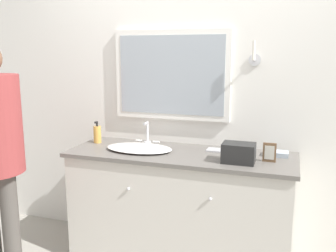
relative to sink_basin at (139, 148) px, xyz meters
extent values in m
cube|color=white|center=(0.32, 0.35, 0.38)|extent=(8.00, 0.06, 2.55)
cube|color=white|center=(0.16, 0.31, 0.54)|extent=(0.97, 0.04, 0.72)
cube|color=#9EA8B2|center=(0.16, 0.29, 0.54)|extent=(0.88, 0.01, 0.63)
cylinder|color=silver|center=(0.82, 0.31, 0.67)|extent=(0.09, 0.01, 0.09)
cylinder|color=silver|center=(0.82, 0.26, 0.67)|extent=(0.02, 0.10, 0.02)
cylinder|color=white|center=(0.82, 0.21, 0.74)|extent=(0.02, 0.02, 0.14)
cube|color=beige|center=(0.32, 0.02, -0.47)|extent=(1.66, 0.57, 0.85)
cube|color=#66605B|center=(0.32, 0.02, -0.03)|extent=(1.71, 0.60, 0.03)
sphere|color=silver|center=(0.02, -0.27, -0.24)|extent=(0.02, 0.02, 0.02)
sphere|color=silver|center=(0.62, -0.27, -0.24)|extent=(0.02, 0.02, 0.02)
ellipsoid|color=white|center=(0.00, -0.01, 0.00)|extent=(0.52, 0.32, 0.03)
cylinder|color=silver|center=(0.00, 0.17, 0.00)|extent=(0.06, 0.06, 0.03)
cylinder|color=silver|center=(0.00, 0.17, 0.09)|extent=(0.02, 0.02, 0.16)
cylinder|color=silver|center=(0.00, 0.14, 0.17)|extent=(0.02, 0.07, 0.02)
cylinder|color=white|center=(-0.07, 0.17, 0.01)|extent=(0.06, 0.02, 0.02)
cylinder|color=white|center=(0.08, 0.17, 0.01)|extent=(0.06, 0.02, 0.02)
cylinder|color=gold|center=(-0.43, 0.11, 0.05)|extent=(0.06, 0.06, 0.14)
cylinder|color=black|center=(-0.43, 0.11, 0.14)|extent=(0.02, 0.02, 0.04)
cube|color=black|center=(-0.43, 0.10, 0.16)|extent=(0.02, 0.03, 0.01)
cube|color=black|center=(0.77, -0.09, 0.05)|extent=(0.22, 0.16, 0.14)
cube|color=black|center=(0.77, -0.16, 0.05)|extent=(0.16, 0.01, 0.09)
cube|color=brown|center=(0.97, -0.01, 0.05)|extent=(0.09, 0.01, 0.13)
cube|color=beige|center=(0.97, -0.02, 0.05)|extent=(0.06, 0.00, 0.10)
cube|color=#A8B7C6|center=(1.01, 0.17, 0.00)|extent=(0.17, 0.11, 0.03)
cube|color=#ADADB2|center=(0.59, 0.17, -0.01)|extent=(0.19, 0.11, 0.01)
cylinder|color=#514C47|center=(-0.78, -0.57, -0.50)|extent=(0.12, 0.12, 0.79)
camera|label=1|loc=(1.09, -2.59, 0.73)|focal=40.00mm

